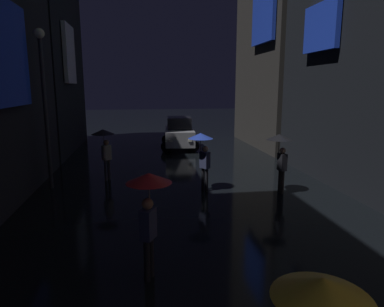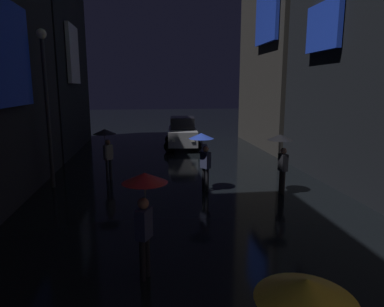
{
  "view_description": "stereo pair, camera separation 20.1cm",
  "coord_description": "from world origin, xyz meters",
  "px_view_note": "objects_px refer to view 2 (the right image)",
  "views": [
    {
      "loc": [
        -1.63,
        0.88,
        3.75
      ],
      "look_at": [
        0.0,
        11.57,
        1.64
      ],
      "focal_mm": 32.0,
      "sensor_mm": 36.0,
      "label": 1
    },
    {
      "loc": [
        -1.44,
        0.86,
        3.75
      ],
      "look_at": [
        0.0,
        11.57,
        1.64
      ],
      "focal_mm": 32.0,
      "sensor_mm": 36.0,
      "label": 2
    }
  ],
  "objects_px": {
    "pedestrian_far_right_black": "(106,140)",
    "pedestrian_midstreet_centre_black": "(281,147)",
    "pedestrian_foreground_right_red": "(145,196)",
    "car_distant": "(182,133)",
    "streetlamp_left_far": "(46,92)",
    "pedestrian_foreground_left_blue": "(203,146)"
  },
  "relations": [
    {
      "from": "pedestrian_foreground_left_blue",
      "to": "pedestrian_far_right_black",
      "type": "bearing_deg",
      "value": 153.69
    },
    {
      "from": "pedestrian_foreground_left_blue",
      "to": "streetlamp_left_far",
      "type": "distance_m",
      "value": 5.99
    },
    {
      "from": "pedestrian_foreground_left_blue",
      "to": "streetlamp_left_far",
      "type": "xyz_separation_m",
      "value": [
        -5.56,
        1.11,
        1.91
      ]
    },
    {
      "from": "pedestrian_foreground_right_red",
      "to": "car_distant",
      "type": "height_order",
      "value": "pedestrian_foreground_right_red"
    },
    {
      "from": "pedestrian_far_right_black",
      "to": "car_distant",
      "type": "distance_m",
      "value": 8.24
    },
    {
      "from": "pedestrian_foreground_left_blue",
      "to": "streetlamp_left_far",
      "type": "height_order",
      "value": "streetlamp_left_far"
    },
    {
      "from": "pedestrian_foreground_left_blue",
      "to": "car_distant",
      "type": "relative_size",
      "value": 0.5
    },
    {
      "from": "pedestrian_foreground_right_red",
      "to": "pedestrian_midstreet_centre_black",
      "type": "bearing_deg",
      "value": 45.74
    },
    {
      "from": "car_distant",
      "to": "streetlamp_left_far",
      "type": "xyz_separation_m",
      "value": [
        -5.78,
        -7.93,
        2.65
      ]
    },
    {
      "from": "streetlamp_left_far",
      "to": "pedestrian_foreground_right_red",
      "type": "bearing_deg",
      "value": -62.45
    },
    {
      "from": "pedestrian_midstreet_centre_black",
      "to": "car_distant",
      "type": "bearing_deg",
      "value": 104.07
    },
    {
      "from": "pedestrian_foreground_left_blue",
      "to": "pedestrian_midstreet_centre_black",
      "type": "relative_size",
      "value": 1.0
    },
    {
      "from": "pedestrian_far_right_black",
      "to": "streetlamp_left_far",
      "type": "relative_size",
      "value": 0.37
    },
    {
      "from": "pedestrian_midstreet_centre_black",
      "to": "pedestrian_foreground_right_red",
      "type": "bearing_deg",
      "value": -134.26
    },
    {
      "from": "pedestrian_foreground_right_red",
      "to": "pedestrian_midstreet_centre_black",
      "type": "height_order",
      "value": "same"
    },
    {
      "from": "pedestrian_foreground_left_blue",
      "to": "pedestrian_midstreet_centre_black",
      "type": "xyz_separation_m",
      "value": [
        2.66,
        -0.73,
        0.0
      ]
    },
    {
      "from": "streetlamp_left_far",
      "to": "car_distant",
      "type": "bearing_deg",
      "value": 53.91
    },
    {
      "from": "pedestrian_far_right_black",
      "to": "pedestrian_midstreet_centre_black",
      "type": "bearing_deg",
      "value": -21.81
    },
    {
      "from": "pedestrian_foreground_right_red",
      "to": "car_distant",
      "type": "distance_m",
      "value": 14.82
    },
    {
      "from": "pedestrian_far_right_black",
      "to": "streetlamp_left_far",
      "type": "distance_m",
      "value": 2.81
    },
    {
      "from": "pedestrian_midstreet_centre_black",
      "to": "car_distant",
      "type": "xyz_separation_m",
      "value": [
        -2.45,
        9.77,
        -0.74
      ]
    },
    {
      "from": "pedestrian_midstreet_centre_black",
      "to": "pedestrian_far_right_black",
      "type": "bearing_deg",
      "value": 158.19
    }
  ]
}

